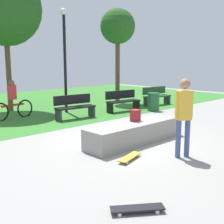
# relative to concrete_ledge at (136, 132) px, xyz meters

# --- Properties ---
(ground_plane) EXTENTS (28.00, 28.00, 0.00)m
(ground_plane) POSITION_rel_concrete_ledge_xyz_m (-0.16, 0.40, -0.28)
(ground_plane) COLOR gray
(grass_lawn) EXTENTS (26.60, 11.72, 0.01)m
(grass_lawn) POSITION_rel_concrete_ledge_xyz_m (-0.16, 8.54, -0.27)
(grass_lawn) COLOR #387A2D
(grass_lawn) RESTS_ON ground_plane
(concrete_ledge) EXTENTS (3.17, 0.77, 0.55)m
(concrete_ledge) POSITION_rel_concrete_ledge_xyz_m (0.00, 0.00, 0.00)
(concrete_ledge) COLOR gray
(concrete_ledge) RESTS_ON ground_plane
(backpack_on_ledge) EXTENTS (0.33, 0.27, 0.32)m
(backpack_on_ledge) POSITION_rel_concrete_ledge_xyz_m (0.13, 0.15, 0.44)
(backpack_on_ledge) COLOR maroon
(backpack_on_ledge) RESTS_ON concrete_ledge
(skater_performing_trick) EXTENTS (0.38, 0.34, 1.82)m
(skater_performing_trick) POSITION_rel_concrete_ledge_xyz_m (-0.15, -1.57, 0.80)
(skater_performing_trick) COLOR #3F5184
(skater_performing_trick) RESTS_ON ground_plane
(skateboard_by_ledge) EXTENTS (0.82, 0.41, 0.08)m
(skateboard_by_ledge) POSITION_rel_concrete_ledge_xyz_m (-1.17, -0.86, -0.21)
(skateboard_by_ledge) COLOR gold
(skateboard_by_ledge) RESTS_ON ground_plane
(skateboard_spare) EXTENTS (0.77, 0.63, 0.08)m
(skateboard_spare) POSITION_rel_concrete_ledge_xyz_m (-2.78, -2.51, -0.21)
(skateboard_spare) COLOR black
(skateboard_spare) RESTS_ON ground_plane
(park_bench_far_left) EXTENTS (1.64, 0.61, 0.91)m
(park_bench_far_left) POSITION_rel_concrete_ledge_xyz_m (5.82, 3.83, 0.20)
(park_bench_far_left) COLOR #1E4223
(park_bench_far_left) RESTS_ON ground_plane
(park_bench_near_path) EXTENTS (1.64, 0.62, 0.91)m
(park_bench_near_path) POSITION_rel_concrete_ledge_xyz_m (0.76, 3.84, 0.20)
(park_bench_near_path) COLOR black
(park_bench_near_path) RESTS_ON ground_plane
(park_bench_far_right) EXTENTS (1.65, 0.68, 0.91)m
(park_bench_far_right) POSITION_rel_concrete_ledge_xyz_m (3.28, 3.72, 0.20)
(park_bench_far_right) COLOR black
(park_bench_far_right) RESTS_ON ground_plane
(tree_tall_oak) EXTENTS (1.81, 1.81, 4.87)m
(tree_tall_oak) POSITION_rel_concrete_ledge_xyz_m (5.15, 5.93, 3.62)
(tree_tall_oak) COLOR brown
(tree_tall_oak) RESTS_ON grass_lawn
(tree_young_birch) EXTENTS (3.10, 3.10, 5.91)m
(tree_young_birch) POSITION_rel_concrete_ledge_xyz_m (-0.24, 7.27, 4.07)
(tree_young_birch) COLOR brown
(tree_young_birch) RESTS_ON grass_lawn
(lamp_post) EXTENTS (0.28, 0.28, 4.33)m
(lamp_post) POSITION_rel_concrete_ledge_xyz_m (1.34, 5.23, 2.35)
(lamp_post) COLOR black
(lamp_post) RESTS_ON ground_plane
(trash_bin) EXTENTS (0.52, 0.52, 0.80)m
(trash_bin) POSITION_rel_concrete_ledge_xyz_m (4.37, 2.87, 0.13)
(trash_bin) COLOR #1E592D
(trash_bin) RESTS_ON ground_plane
(cyclist_on_bicycle) EXTENTS (1.80, 0.37, 1.52)m
(cyclist_on_bicycle) POSITION_rel_concrete_ledge_xyz_m (-0.97, 5.44, 0.36)
(cyclist_on_bicycle) COLOR black
(cyclist_on_bicycle) RESTS_ON ground_plane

